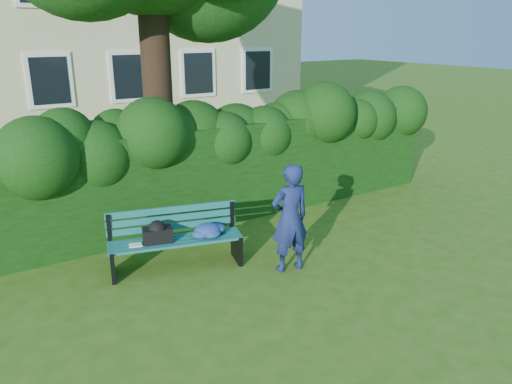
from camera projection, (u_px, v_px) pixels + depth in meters
ground at (277, 260)px, 7.79m from camera, size 80.00×80.00×0.00m
hedge at (210, 172)px, 9.27m from camera, size 10.00×1.00×1.80m
park_bench at (180, 236)px, 7.42m from camera, size 2.03×1.03×0.89m
man_reading at (290, 218)px, 7.23m from camera, size 0.64×0.46×1.63m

